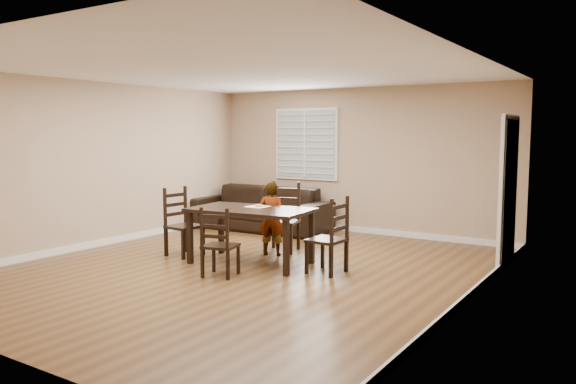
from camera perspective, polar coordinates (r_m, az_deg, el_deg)
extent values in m
plane|color=brown|center=(7.80, -4.46, -7.83)|extent=(7.00, 7.00, 0.00)
cube|color=tan|center=(10.59, 7.06, 3.18)|extent=(6.00, 0.04, 2.70)
cube|color=tan|center=(9.71, -18.76, 2.65)|extent=(0.04, 7.00, 2.70)
cube|color=tan|center=(6.25, 17.88, 1.00)|extent=(0.04, 7.00, 2.70)
cube|color=white|center=(7.62, -4.63, 12.28)|extent=(6.00, 7.00, 0.04)
cube|color=white|center=(11.06, 1.81, 4.89)|extent=(1.40, 0.08, 1.40)
cube|color=white|center=(8.42, 21.51, -0.13)|extent=(0.06, 0.94, 2.05)
cylinder|color=#332114|center=(8.14, 20.86, -0.83)|extent=(0.06, 0.06, 0.02)
cube|color=white|center=(10.72, 6.93, -3.79)|extent=(6.00, 0.03, 0.10)
cube|color=white|center=(9.86, -18.45, -4.91)|extent=(0.03, 7.00, 0.10)
cube|color=white|center=(6.49, 17.38, -10.50)|extent=(0.03, 7.00, 0.10)
cube|color=black|center=(7.99, -3.81, -1.84)|extent=(1.80, 1.13, 0.05)
cube|color=black|center=(8.15, -9.93, -4.60)|extent=(0.08, 0.08, 0.75)
cube|color=black|center=(7.34, -0.17, -5.69)|extent=(0.08, 0.08, 0.75)
cube|color=black|center=(8.79, -6.80, -3.78)|extent=(0.08, 0.08, 0.75)
cube|color=black|center=(8.05, 2.43, -4.65)|extent=(0.08, 0.08, 0.75)
cube|color=black|center=(8.86, -0.62, -3.05)|extent=(0.59, 0.57, 0.04)
cube|color=black|center=(9.05, -0.20, -2.38)|extent=(0.49, 0.17, 1.09)
cube|color=black|center=(8.79, -2.35, -4.75)|extent=(0.05, 0.05, 0.45)
cube|color=black|center=(8.66, 0.30, -4.92)|extent=(0.05, 0.05, 0.45)
cube|color=black|center=(9.16, -1.49, -4.32)|extent=(0.05, 0.05, 0.45)
cube|color=black|center=(9.03, 1.06, -4.47)|extent=(0.05, 0.05, 0.45)
cube|color=black|center=(7.40, -6.88, -5.47)|extent=(0.50, 0.48, 0.04)
cube|color=black|center=(7.24, -7.48, -5.23)|extent=(0.41, 0.14, 0.92)
cube|color=black|center=(7.52, -5.07, -6.88)|extent=(0.04, 0.04, 0.38)
cube|color=black|center=(7.67, -7.55, -6.66)|extent=(0.04, 0.04, 0.38)
cube|color=black|center=(7.23, -6.12, -7.43)|extent=(0.04, 0.04, 0.38)
cube|color=black|center=(7.38, -8.68, -7.18)|extent=(0.04, 0.04, 0.38)
cube|color=black|center=(8.69, -10.47, -3.47)|extent=(0.48, 0.50, 0.04)
cube|color=black|center=(8.83, -11.34, -2.86)|extent=(0.08, 0.47, 1.04)
cube|color=black|center=(8.46, -10.61, -5.34)|extent=(0.05, 0.05, 0.43)
cube|color=black|center=(8.73, -8.62, -4.96)|extent=(0.05, 0.05, 0.43)
cube|color=black|center=(8.74, -12.26, -5.02)|extent=(0.05, 0.05, 0.43)
cube|color=black|center=(9.00, -10.28, -4.65)|extent=(0.05, 0.05, 0.43)
cube|color=black|center=(7.52, 3.95, -4.90)|extent=(0.45, 0.48, 0.04)
cube|color=black|center=(7.41, 5.25, -4.51)|extent=(0.06, 0.47, 1.03)
cube|color=black|center=(7.83, 3.53, -6.19)|extent=(0.04, 0.04, 0.42)
cube|color=black|center=(7.50, 1.91, -6.73)|extent=(0.04, 0.04, 0.42)
cube|color=black|center=(7.65, 5.92, -6.51)|extent=(0.04, 0.04, 0.42)
cube|color=black|center=(7.31, 4.37, -7.08)|extent=(0.04, 0.04, 0.42)
imported|color=gray|center=(8.55, -1.68, -2.73)|extent=(0.48, 0.40, 1.13)
cube|color=beige|center=(8.15, -3.12, -1.49)|extent=(0.31, 0.31, 0.00)
torus|color=#CE824A|center=(8.14, -2.99, -1.37)|extent=(0.11, 0.11, 0.03)
torus|color=white|center=(8.14, -2.99, -1.29)|extent=(0.09, 0.09, 0.02)
imported|color=black|center=(10.92, -3.01, -1.65)|extent=(2.84, 1.16, 0.82)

